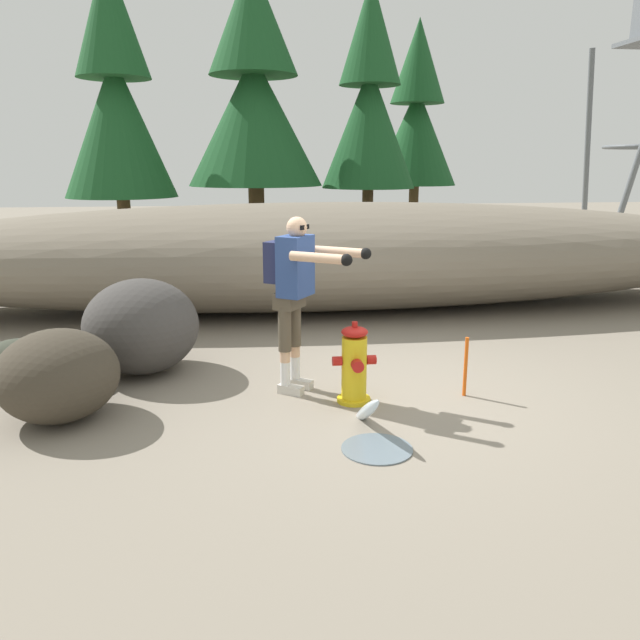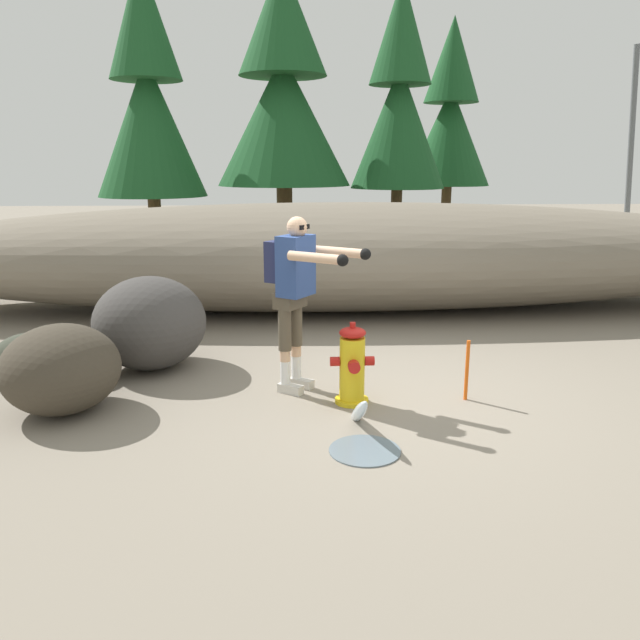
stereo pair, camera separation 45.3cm
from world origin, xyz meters
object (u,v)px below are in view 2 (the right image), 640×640
utility_worker (295,282)px  boulder_small (30,355)px  fire_hydrant (352,366)px  survey_stake (467,370)px  boulder_mid (150,323)px  boulder_outlier (83,365)px  boulder_large (61,369)px

utility_worker → boulder_small: 3.02m
fire_hydrant → boulder_small: 3.49m
utility_worker → survey_stake: size_ratio=2.93×
boulder_small → survey_stake: size_ratio=1.25×
boulder_mid → boulder_small: size_ratio=1.69×
fire_hydrant → boulder_small: (-3.37, 0.91, -0.12)m
boulder_mid → boulder_outlier: size_ratio=2.11×
utility_worker → boulder_outlier: utility_worker is taller
fire_hydrant → boulder_small: fire_hydrant is taller
boulder_mid → fire_hydrant: bearing=-28.8°
utility_worker → boulder_small: (-2.84, 0.55, -0.87)m
boulder_small → survey_stake: (4.49, -0.89, 0.06)m
fire_hydrant → boulder_outlier: size_ratio=1.34×
utility_worker → boulder_mid: 1.91m
boulder_outlier → boulder_mid: bearing=34.0°
boulder_mid → survey_stake: 3.47m
utility_worker → boulder_mid: bearing=-172.7°
boulder_large → boulder_small: boulder_large is taller
boulder_large → survey_stake: size_ratio=1.86×
boulder_large → survey_stake: (3.82, 0.09, -0.11)m
boulder_large → survey_stake: bearing=1.4°
fire_hydrant → utility_worker: (-0.53, 0.36, 0.75)m
boulder_large → boulder_outlier: boulder_large is taller
boulder_mid → boulder_small: (-1.23, -0.27, -0.27)m
boulder_small → survey_stake: 4.58m
boulder_outlier → survey_stake: 3.96m
utility_worker → boulder_small: bearing=-156.7°
utility_worker → survey_stake: (1.65, -0.34, -0.82)m
boulder_outlier → survey_stake: bearing=-10.7°
fire_hydrant → survey_stake: fire_hydrant is taller
boulder_large → boulder_mid: bearing=66.1°
boulder_mid → boulder_outlier: 0.83m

